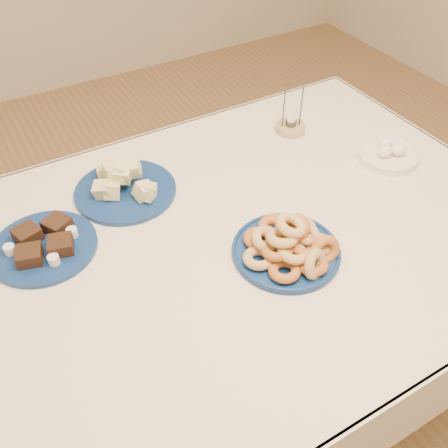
{
  "coord_description": "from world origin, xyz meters",
  "views": [
    {
      "loc": [
        -0.43,
        -0.79,
        1.64
      ],
      "look_at": [
        0.0,
        -0.05,
        0.85
      ],
      "focal_mm": 40.0,
      "sensor_mm": 36.0,
      "label": 1
    }
  ],
  "objects_px": {
    "donut_platter": "(289,246)",
    "candle_holder": "(290,127)",
    "melon_plate": "(123,185)",
    "egg_bowl": "(388,154)",
    "brownie_plate": "(44,245)",
    "dining_table": "(215,269)"
  },
  "relations": [
    {
      "from": "melon_plate",
      "to": "brownie_plate",
      "type": "distance_m",
      "value": 0.28
    },
    {
      "from": "donut_platter",
      "to": "candle_holder",
      "type": "xyz_separation_m",
      "value": [
        0.34,
        0.46,
        -0.02
      ]
    },
    {
      "from": "melon_plate",
      "to": "brownie_plate",
      "type": "relative_size",
      "value": 1.15
    },
    {
      "from": "dining_table",
      "to": "donut_platter",
      "type": "xyz_separation_m",
      "value": [
        0.14,
        -0.13,
        0.14
      ]
    },
    {
      "from": "donut_platter",
      "to": "melon_plate",
      "type": "xyz_separation_m",
      "value": [
        -0.26,
        0.43,
        -0.0
      ]
    },
    {
      "from": "donut_platter",
      "to": "brownie_plate",
      "type": "distance_m",
      "value": 0.61
    },
    {
      "from": "donut_platter",
      "to": "egg_bowl",
      "type": "distance_m",
      "value": 0.53
    },
    {
      "from": "melon_plate",
      "to": "dining_table",
      "type": "bearing_deg",
      "value": -67.58
    },
    {
      "from": "dining_table",
      "to": "candle_holder",
      "type": "bearing_deg",
      "value": 34.65
    },
    {
      "from": "donut_platter",
      "to": "melon_plate",
      "type": "height_order",
      "value": "donut_platter"
    },
    {
      "from": "dining_table",
      "to": "egg_bowl",
      "type": "relative_size",
      "value": 8.6
    },
    {
      "from": "donut_platter",
      "to": "brownie_plate",
      "type": "xyz_separation_m",
      "value": [
        -0.51,
        0.32,
        -0.02
      ]
    },
    {
      "from": "egg_bowl",
      "to": "brownie_plate",
      "type": "bearing_deg",
      "value": 171.88
    },
    {
      "from": "melon_plate",
      "to": "brownie_plate",
      "type": "bearing_deg",
      "value": -156.72
    },
    {
      "from": "dining_table",
      "to": "melon_plate",
      "type": "xyz_separation_m",
      "value": [
        -0.12,
        0.3,
        0.13
      ]
    },
    {
      "from": "dining_table",
      "to": "egg_bowl",
      "type": "bearing_deg",
      "value": 4.04
    },
    {
      "from": "melon_plate",
      "to": "egg_bowl",
      "type": "bearing_deg",
      "value": -18.61
    },
    {
      "from": "dining_table",
      "to": "melon_plate",
      "type": "distance_m",
      "value": 0.35
    },
    {
      "from": "melon_plate",
      "to": "egg_bowl",
      "type": "height_order",
      "value": "melon_plate"
    },
    {
      "from": "brownie_plate",
      "to": "candle_holder",
      "type": "bearing_deg",
      "value": 9.1
    },
    {
      "from": "melon_plate",
      "to": "donut_platter",
      "type": "bearing_deg",
      "value": -59.04
    },
    {
      "from": "dining_table",
      "to": "candle_holder",
      "type": "distance_m",
      "value": 0.58
    }
  ]
}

